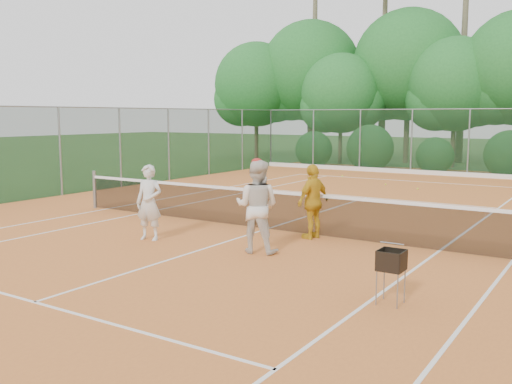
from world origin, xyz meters
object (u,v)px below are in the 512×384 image
at_px(player_white, 149,203).
at_px(player_yellow, 313,201).
at_px(player_center_grp, 257,206).
at_px(ball_hopper, 391,261).

distance_m(player_white, player_yellow, 3.60).
relative_size(player_center_grp, player_yellow, 1.14).
bearing_deg(player_center_grp, player_yellow, 79.27).
distance_m(player_center_grp, ball_hopper, 3.72).
bearing_deg(player_white, player_center_grp, -6.30).
distance_m(player_white, player_center_grp, 2.62).
height_order(player_white, player_yellow, player_white).
xyz_separation_m(player_white, ball_hopper, (5.93, -1.29, -0.19)).
bearing_deg(player_center_grp, player_white, -172.99).
bearing_deg(player_white, ball_hopper, -25.62).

